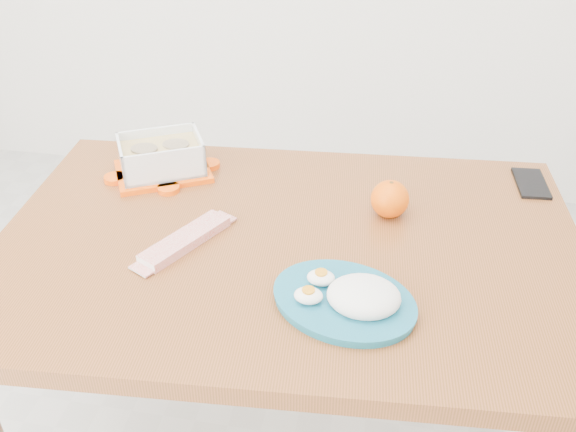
% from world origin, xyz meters
% --- Properties ---
extents(dining_table, '(1.26, 0.89, 0.75)m').
position_xyz_m(dining_table, '(0.20, 0.19, 0.65)').
color(dining_table, brown).
rests_on(dining_table, ground).
extents(food_container, '(0.27, 0.25, 0.09)m').
position_xyz_m(food_container, '(-0.15, 0.41, 0.80)').
color(food_container, '#FF5407').
rests_on(food_container, dining_table).
extents(orange_fruit, '(0.08, 0.08, 0.08)m').
position_xyz_m(orange_fruit, '(0.39, 0.32, 0.79)').
color(orange_fruit, '#FF6F05').
rests_on(orange_fruit, dining_table).
extents(rice_plate, '(0.34, 0.34, 0.07)m').
position_xyz_m(rice_plate, '(0.34, 0.01, 0.77)').
color(rice_plate, '#16627B').
rests_on(rice_plate, dining_table).
extents(candy_bar, '(0.14, 0.21, 0.02)m').
position_xyz_m(candy_bar, '(-0.01, 0.14, 0.76)').
color(candy_bar, '#B31009').
rests_on(candy_bar, dining_table).
extents(smartphone, '(0.08, 0.14, 0.01)m').
position_xyz_m(smartphone, '(0.72, 0.52, 0.75)').
color(smartphone, black).
rests_on(smartphone, dining_table).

